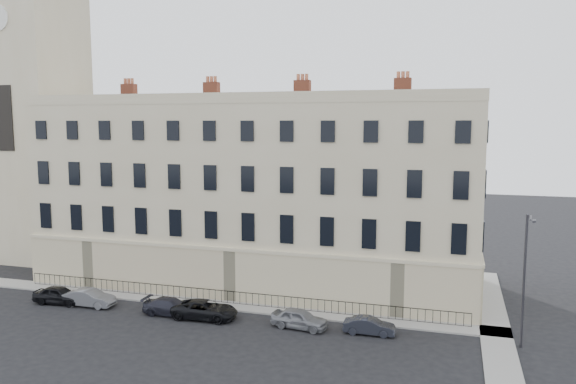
% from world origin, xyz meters
% --- Properties ---
extents(ground, '(160.00, 160.00, 0.00)m').
position_xyz_m(ground, '(0.00, 0.00, 0.00)').
color(ground, black).
rests_on(ground, ground).
extents(terrace, '(36.22, 12.22, 17.00)m').
position_xyz_m(terrace, '(-5.97, 11.97, 7.50)').
color(terrace, beige).
rests_on(terrace, ground).
extents(church_tower, '(8.00, 8.13, 44.00)m').
position_xyz_m(church_tower, '(-30.00, 14.00, 18.66)').
color(church_tower, beige).
rests_on(church_tower, ground).
extents(pavement_terrace, '(48.00, 2.00, 0.12)m').
position_xyz_m(pavement_terrace, '(-10.00, 5.00, 0.06)').
color(pavement_terrace, gray).
rests_on(pavement_terrace, ground).
extents(pavement_east_return, '(2.00, 24.00, 0.12)m').
position_xyz_m(pavement_east_return, '(13.00, 8.00, 0.06)').
color(pavement_east_return, gray).
rests_on(pavement_east_return, ground).
extents(railings, '(35.00, 0.04, 0.96)m').
position_xyz_m(railings, '(-6.00, 5.40, 0.55)').
color(railings, black).
rests_on(railings, ground).
extents(car_a, '(3.99, 1.83, 1.33)m').
position_xyz_m(car_a, '(-18.26, 1.91, 0.66)').
color(car_a, black).
rests_on(car_a, ground).
extents(car_b, '(3.91, 1.46, 1.27)m').
position_xyz_m(car_b, '(-15.68, 2.05, 0.64)').
color(car_b, slate).
rests_on(car_b, ground).
extents(car_c, '(4.14, 1.74, 1.19)m').
position_xyz_m(car_c, '(-8.93, 2.07, 0.60)').
color(car_c, '#22222D').
rests_on(car_c, ground).
extents(car_d, '(4.69, 2.33, 1.28)m').
position_xyz_m(car_d, '(-6.31, 2.09, 0.64)').
color(car_d, black).
rests_on(car_d, ground).
extents(car_e, '(4.00, 2.02, 1.31)m').
position_xyz_m(car_e, '(0.51, 2.22, 0.65)').
color(car_e, gray).
rests_on(car_e, ground).
extents(car_f, '(3.37, 1.26, 1.10)m').
position_xyz_m(car_f, '(5.13, 2.47, 0.55)').
color(car_f, '#22242D').
rests_on(car_f, ground).
extents(streetlamp, '(0.40, 1.78, 8.22)m').
position_xyz_m(streetlamp, '(14.31, 2.84, 4.56)').
color(streetlamp, '#313136').
rests_on(streetlamp, ground).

